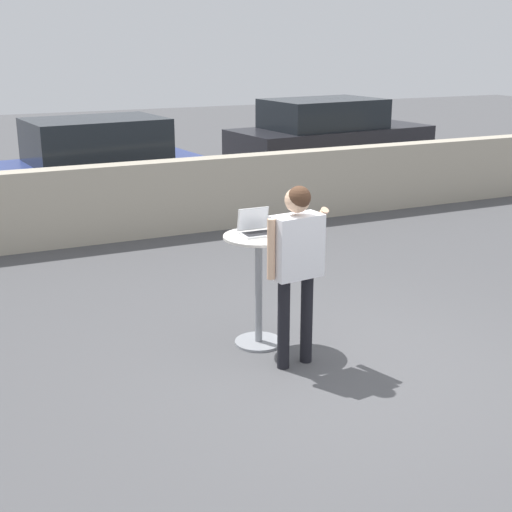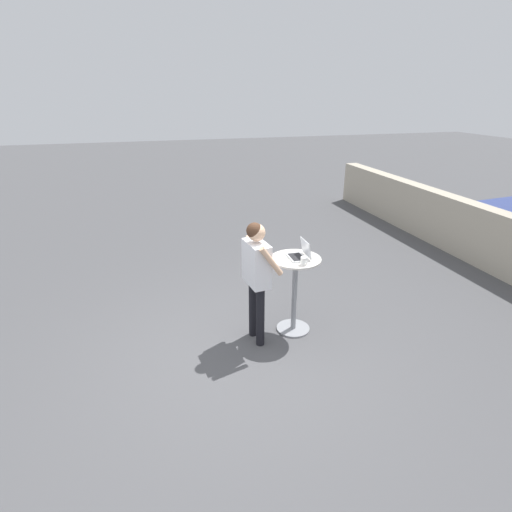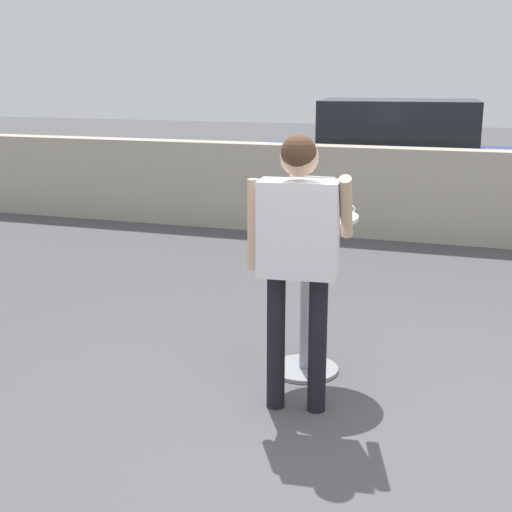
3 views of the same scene
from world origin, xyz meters
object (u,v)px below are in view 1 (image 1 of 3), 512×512
cafe_table (259,276)px  standing_person (296,253)px  laptop (256,228)px  parked_car_near_street (90,169)px  coffee_mug (280,227)px  parked_car_further_down (329,138)px

cafe_table → standing_person: (0.09, -0.56, 0.37)m
laptop → parked_car_near_street: bearing=93.2°
laptop → parked_car_near_street: size_ratio=0.08×
coffee_mug → standing_person: 0.60m
coffee_mug → parked_car_further_down: parked_car_further_down is taller
laptop → coffee_mug: size_ratio=2.44×
coffee_mug → laptop: bearing=170.5°
cafe_table → parked_car_near_street: size_ratio=0.27×
cafe_table → parked_car_further_down: 8.79m
standing_person → cafe_table: bearing=99.4°
cafe_table → parked_car_further_down: size_ratio=0.25×
parked_car_near_street → coffee_mug: bearing=-84.5°
standing_person → coffee_mug: bearing=76.9°
laptop → parked_car_further_down: (5.03, 7.15, -0.30)m
laptop → standing_person: (0.09, -0.62, -0.09)m
cafe_table → standing_person: 0.68m
parked_car_further_down → parked_car_near_street: bearing=-164.7°
laptop → standing_person: bearing=-81.5°
cafe_table → parked_car_near_street: (-0.32, 5.74, 0.14)m
laptop → parked_car_further_down: bearing=54.9°
laptop → parked_car_further_down: 8.74m
laptop → coffee_mug: (0.23, -0.04, -0.00)m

